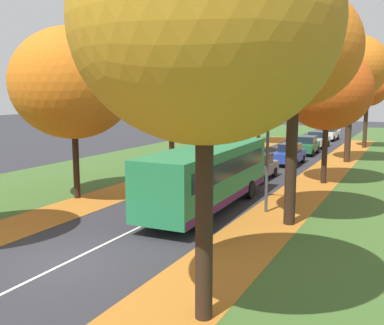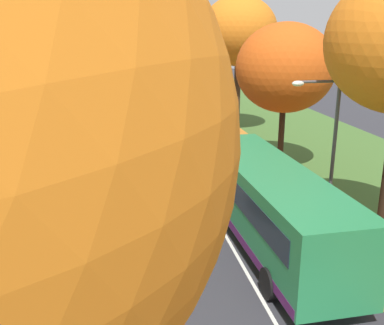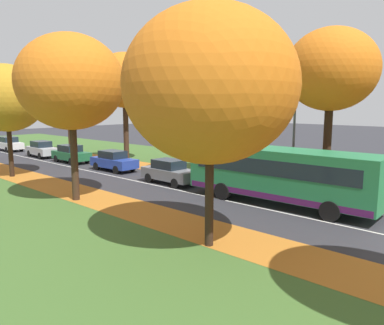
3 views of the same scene
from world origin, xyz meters
TOP-DOWN VIEW (x-y plane):
  - ground_plane at (0.00, 0.00)m, footprint 160.00×160.00m
  - grass_verge_left at (-9.20, 20.00)m, footprint 12.00×90.00m
  - leaf_litter_left at (-4.60, 14.00)m, footprint 2.80×60.00m
  - leaf_litter_right at (4.60, 14.00)m, footprint 2.80×60.00m
  - road_centre_line at (0.00, 20.00)m, footprint 0.12×80.00m
  - tree_left_near at (-5.78, 7.27)m, footprint 6.30×6.30m
  - tree_left_mid at (-5.55, 17.17)m, footprint 5.70×5.70m
  - tree_left_far at (-5.11, 26.87)m, footprint 5.38×5.38m
  - tree_left_distant at (-5.25, 36.07)m, footprint 5.92×5.92m
  - tree_right_nearest at (5.58, -1.32)m, footprint 6.10×6.10m
  - tree_right_near at (5.46, 7.55)m, footprint 5.28×5.28m
  - tree_right_mid at (5.15, 17.08)m, footprint 5.30×5.30m
  - tree_right_far at (5.26, 26.55)m, footprint 5.55×5.55m
  - tree_right_distant at (5.54, 37.13)m, footprint 4.04×4.04m
  - streetlamp_right at (3.67, 8.97)m, footprint 1.89×0.28m
  - bus at (1.33, 8.31)m, footprint 2.86×10.46m
  - car_grey_lead at (1.07, 16.44)m, footprint 1.85×4.23m
  - car_blue_following at (1.46, 23.31)m, footprint 1.85×4.24m
  - car_green_third_in_line at (1.36, 29.71)m, footprint 1.83×4.22m
  - car_silver_fourth_in_line at (1.26, 35.20)m, footprint 1.92×4.27m
  - car_white_trailing at (1.10, 42.82)m, footprint 1.88×4.25m

SIDE VIEW (x-z plane):
  - ground_plane at x=0.00m, z-range 0.00..0.00m
  - road_centre_line at x=0.00m, z-range 0.00..0.01m
  - grass_verge_left at x=-9.20m, z-range 0.00..0.01m
  - leaf_litter_left at x=-4.60m, z-range 0.01..0.01m
  - leaf_litter_right at x=4.60m, z-range 0.01..0.01m
  - car_grey_lead at x=1.07m, z-range 0.00..1.62m
  - car_blue_following at x=1.46m, z-range 0.00..1.62m
  - car_green_third_in_line at x=1.36m, z-range 0.00..1.62m
  - car_silver_fourth_in_line at x=1.26m, z-range 0.00..1.62m
  - car_white_trailing at x=1.10m, z-range 0.00..1.62m
  - bus at x=1.33m, z-range 0.21..3.19m
  - streetlamp_right at x=3.67m, z-range 0.74..6.74m
  - tree_right_mid at x=5.15m, z-range 1.63..9.67m
  - tree_left_far at x=-5.11m, z-range 1.66..9.84m
  - tree_right_distant at x=5.54m, z-range 2.03..9.80m
  - tree_left_near at x=-5.78m, z-range 1.57..10.40m
  - tree_left_mid at x=-5.55m, z-range 1.95..11.00m
  - tree_left_distant at x=-5.25m, z-range 2.07..11.57m
  - tree_right_nearest at x=5.58m, z-range 2.15..11.97m
  - tree_right_near at x=5.46m, z-range 2.42..12.09m
  - tree_right_far at x=5.26m, z-range 2.45..12.41m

